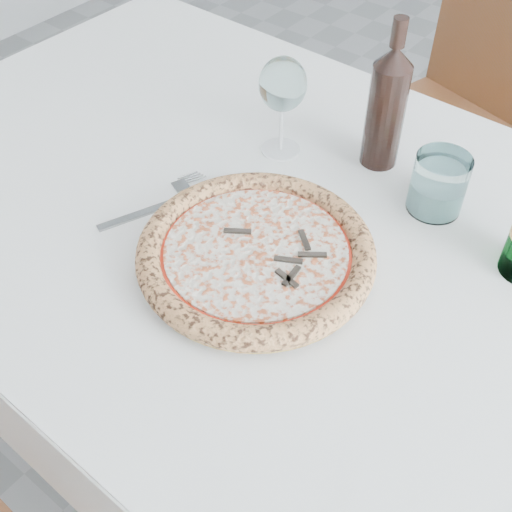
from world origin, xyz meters
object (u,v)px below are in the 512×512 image
Objects in this scene: chair_far at (472,105)px; plate at (256,261)px; dining_table at (294,265)px; wine_bottle at (387,106)px; wine_glass at (283,87)px; tumbler at (438,187)px; pizza at (256,253)px.

plate is (0.05, -0.94, 0.23)m from chair_far.
wine_bottle is at bearing 87.43° from dining_table.
wine_glass is (-0.14, 0.24, 0.12)m from plate.
plate is at bearing -90.00° from dining_table.
wine_bottle is (-0.13, 0.05, 0.07)m from tumbler.
pizza is 1.33× the size of wine_bottle.
wine_glass is at bearing 119.45° from pizza.
pizza is at bearing -90.00° from dining_table.
wine_glass is at bearing -97.43° from chair_far.
pizza is (0.05, -0.94, 0.25)m from chair_far.
tumbler is (0.19, -0.67, 0.26)m from chair_far.
plate is 0.86× the size of pizza.
dining_table is at bearing -129.19° from tumbler.
dining_table is 16.58× the size of tumbler.
wine_glass is at bearing -174.19° from tumbler.
wine_bottle reaches higher than tumbler.
pizza is 3.56× the size of tumbler.
dining_table is 6.22× the size of wine_bottle.
wine_bottle is at bearing 28.19° from wine_glass.
dining_table is 0.29m from wine_bottle.
wine_bottle is at bearing -84.76° from chair_far.
pizza is 0.31m from tumbler.
wine_glass is (-0.14, 0.14, 0.21)m from dining_table.
plate is at bearing -60.55° from wine_glass.
tumbler reaches higher than dining_table.
wine_glass is 0.29m from tumbler.
chair_far is 0.70m from wine_bottle.
pizza is at bearing -120.00° from plate.
chair_far is 9.75× the size of tumbler.
wine_bottle is (0.01, 0.22, 0.19)m from dining_table.
plate is at bearing 60.00° from pizza.
chair_far and wine_glass have the same top height.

